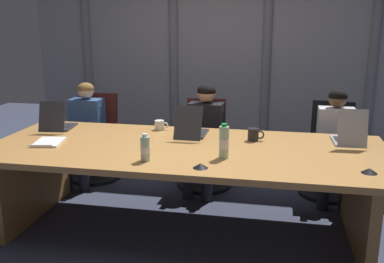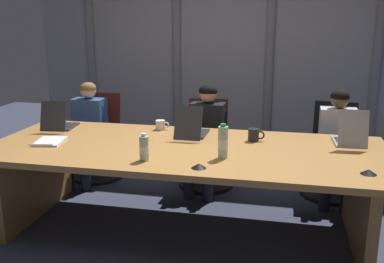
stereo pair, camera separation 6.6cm
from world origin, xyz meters
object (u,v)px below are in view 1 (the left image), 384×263
Objects in this scene: office_chair_left_end at (96,147)px; person_left_end at (84,128)px; laptop_left_mid at (192,130)px; office_chair_center at (329,160)px; person_left_mid at (204,132)px; spiral_notepad at (49,142)px; laptop_left_end at (58,124)px; conference_mic_left_side at (369,171)px; coffee_mug_far at (254,134)px; office_chair_left_mid at (205,154)px; water_bottle_secondary at (145,149)px; person_center at (335,140)px; coffee_mug_near at (160,125)px; laptop_center at (348,137)px; water_bottle_primary at (224,142)px; conference_mic_middle at (200,166)px.

person_left_end is (-0.05, -0.17, 0.27)m from office_chair_left_end.
office_chair_center is at bearing -59.13° from laptop_left_mid.
person_left_end is 0.98× the size of person_left_mid.
laptop_left_end is at bearing 97.49° from spiral_notepad.
person_left_mid is at bearing -75.99° from office_chair_center.
laptop_left_end is 2.80m from conference_mic_left_side.
person_left_mid is (1.33, 0.60, -0.16)m from laptop_left_end.
coffee_mug_far is 1.77m from spiral_notepad.
person_left_end is at bearing 66.80° from laptop_left_mid.
office_chair_left_mid is (-0.00, 0.76, -0.46)m from laptop_left_mid.
water_bottle_secondary is (1.11, -0.76, 0.04)m from laptop_left_end.
person_center reaches higher than coffee_mug_near.
office_chair_center is at bearing -172.81° from person_center.
office_chair_left_mid is at bearing 58.65° from laptop_center.
laptop_left_end is at bearing -169.21° from coffee_mug_near.
laptop_left_mid is at bearing 122.14° from water_bottle_primary.
office_chair_left_mid is 0.34m from person_left_mid.
office_chair_left_mid is 6.45× the size of coffee_mug_far.
water_bottle_primary is at bearing 17.54° from water_bottle_secondary.
laptop_center reaches higher than conference_mic_middle.
coffee_mug_near is (-1.71, 0.18, -0.02)m from laptop_center.
laptop_center is 2.84× the size of coffee_mug_far.
office_chair_left_end reaches higher than office_chair_center.
water_bottle_primary is at bearing 48.26° from office_chair_left_end.
spiral_notepad is at bearing -56.99° from office_chair_center.
coffee_mug_near is 1.18m from conference_mic_middle.
laptop_left_end is 0.44× the size of office_chair_left_end.
office_chair_left_end is at bearing 148.16° from coffee_mug_near.
laptop_center is 1.15m from water_bottle_primary.
conference_mic_middle is (0.58, -1.03, -0.03)m from coffee_mug_near.
laptop_center is at bearing -89.17° from laptop_left_mid.
person_center is 10.13× the size of conference_mic_left_side.
conference_mic_left_side is at bearing -179.34° from laptop_center.
coffee_mug_near reaches higher than conference_mic_left_side.
conference_mic_middle is (1.54, -0.84, -0.04)m from laptop_left_end.
office_chair_left_end is 0.84× the size of person_left_mid.
laptop_left_end is 1.76m from conference_mic_middle.
person_center is at bearing 12.72° from office_chair_center.
person_center reaches higher than person_left_end.
water_bottle_secondary is 0.45m from conference_mic_middle.
person_left_end is at bearing -4.83° from laptop_left_end.
person_center reaches higher than conference_mic_left_side.
conference_mic_left_side is (1.39, -0.72, -0.04)m from laptop_left_mid.
conference_mic_middle is (-1.11, -1.44, 0.14)m from person_center.
laptop_left_mid reaches higher than conference_mic_left_side.
conference_mic_middle is (0.21, -1.44, 0.13)m from person_left_mid.
laptop_left_mid is at bearing -5.01° from office_chair_left_mid.
office_chair_left_end is 1.28m from office_chair_left_mid.
laptop_left_end is at bearing 87.96° from laptop_center.
office_chair_left_mid is 1.08m from coffee_mug_far.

